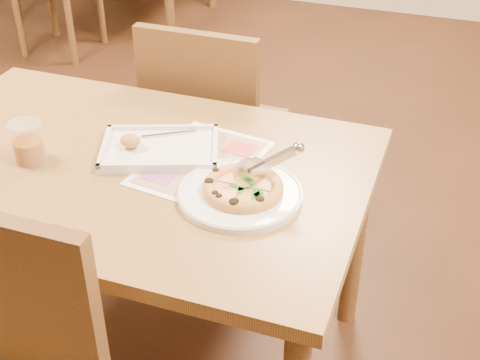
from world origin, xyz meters
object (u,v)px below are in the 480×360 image
(appetizer_tray, at_px, (158,150))
(pizza_cutter, at_px, (266,165))
(dining_table, at_px, (127,189))
(pizza, at_px, (243,188))
(glass_tumbler, at_px, (28,145))
(menu, at_px, (202,162))
(plate, at_px, (240,194))
(chair_far, at_px, (209,114))

(appetizer_tray, bearing_deg, pizza_cutter, -15.36)
(dining_table, height_order, pizza, pizza)
(pizza, distance_m, glass_tumbler, 0.59)
(pizza_cutter, xyz_separation_m, menu, (-0.21, 0.09, -0.09))
(plate, relative_size, appetizer_tray, 0.84)
(pizza_cutter, bearing_deg, plate, 168.86)
(pizza_cutter, bearing_deg, appetizer_tray, 126.64)
(chair_far, xyz_separation_m, menu, (0.20, -0.53, 0.16))
(chair_far, relative_size, glass_tumbler, 4.17)
(menu, bearing_deg, pizza_cutter, -22.49)
(pizza, height_order, glass_tumbler, glass_tumbler)
(pizza_cutter, bearing_deg, menu, 119.51)
(chair_far, bearing_deg, appetizer_tray, 97.15)
(menu, bearing_deg, plate, -37.22)
(dining_table, distance_m, appetizer_tray, 0.14)
(plate, distance_m, pizza, 0.02)
(appetizer_tray, relative_size, menu, 0.99)
(appetizer_tray, distance_m, menu, 0.13)
(pizza_cutter, relative_size, appetizer_tray, 0.38)
(chair_far, xyz_separation_m, pizza, (0.35, -0.64, 0.18))
(dining_table, xyz_separation_m, pizza_cutter, (0.40, -0.02, 0.17))
(chair_far, relative_size, pizza, 2.35)
(pizza_cutter, height_order, glass_tumbler, pizza_cutter)
(pizza, bearing_deg, plate, -158.36)
(appetizer_tray, xyz_separation_m, glass_tumbler, (-0.31, -0.15, 0.04))
(glass_tumbler, relative_size, menu, 0.30)
(dining_table, xyz_separation_m, chair_far, (-0.00, 0.60, -0.07))
(chair_far, height_order, plate, chair_far)
(pizza, bearing_deg, glass_tumbler, -177.15)
(chair_far, distance_m, menu, 0.59)
(glass_tumbler, bearing_deg, menu, 17.81)
(plate, distance_m, pizza_cutter, 0.10)
(plate, xyz_separation_m, menu, (-0.15, 0.11, -0.01))
(plate, bearing_deg, chair_far, 118.21)
(dining_table, relative_size, pizza, 6.51)
(chair_far, distance_m, plate, 0.75)
(pizza_cutter, xyz_separation_m, glass_tumbler, (-0.64, -0.06, -0.04))
(pizza, xyz_separation_m, pizza_cutter, (0.05, 0.03, 0.06))
(menu, bearing_deg, glass_tumbler, -162.19)
(chair_far, xyz_separation_m, glass_tumbler, (-0.24, -0.67, 0.20))
(appetizer_tray, bearing_deg, menu, -3.25)
(pizza_cutter, relative_size, glass_tumbler, 1.25)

